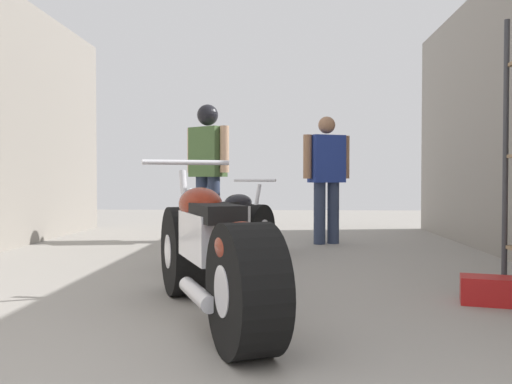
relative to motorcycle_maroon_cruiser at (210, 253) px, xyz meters
name	(u,v)px	position (x,y,z in m)	size (l,w,h in m)	color
ground_plane	(232,273)	(-0.03, 1.60, -0.40)	(18.97, 18.97, 0.00)	gray
motorcycle_maroon_cruiser	(210,253)	(0.00, 0.00, 0.00)	(1.03, 2.01, 0.97)	black
motorcycle_black_naked	(227,226)	(-0.15, 2.37, -0.05)	(0.94, 1.68, 0.83)	black
mechanic_in_blue	(327,172)	(0.98, 3.80, 0.52)	(0.64, 0.39, 1.62)	#2D3851
mechanic_with_helmet	(208,159)	(-0.58, 3.99, 0.69)	(0.65, 0.50, 1.82)	#2D3851
red_toolbox	(488,290)	(1.79, 0.52, -0.31)	(0.35, 0.23, 0.18)	#B21919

